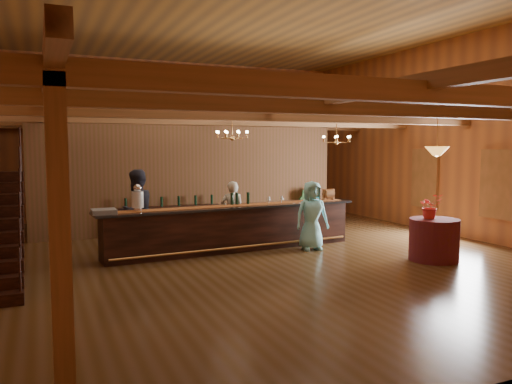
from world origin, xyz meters
name	(u,v)px	position (x,y,z in m)	size (l,w,h in m)	color
floor	(257,252)	(0.00, 0.00, 0.00)	(14.00, 14.00, 0.00)	#51361F
ceiling	(257,14)	(0.00, 0.00, 5.50)	(14.00, 14.00, 0.00)	olive
wall_back	(179,139)	(0.00, 7.00, 2.75)	(12.00, 0.10, 5.50)	#B06432
wall_right	(453,137)	(6.00, 0.00, 2.75)	(0.10, 14.00, 5.50)	#B06432
beam_grid	(249,115)	(0.00, 0.51, 3.24)	(11.90, 13.90, 0.39)	#A4623B
support_posts	(266,187)	(0.00, -0.50, 1.60)	(9.20, 10.20, 3.20)	#A4623B
partition_wall	(194,179)	(-0.50, 3.50, 1.55)	(9.00, 0.18, 3.10)	brown
window_right_front	(499,184)	(5.95, -1.60, 1.55)	(0.12, 1.05, 1.75)	white
window_right_back	(425,178)	(5.95, 1.00, 1.55)	(0.12, 1.05, 1.75)	white
backroom_boxes	(183,206)	(-0.29, 5.50, 0.53)	(4.10, 0.60, 1.10)	#3C190F
tasting_bar	(233,228)	(-0.43, 0.46, 0.55)	(6.53, 1.22, 1.09)	#3C190F
beverage_dispenser	(138,198)	(-2.70, 0.38, 1.37)	(0.26, 0.26, 0.60)	silver
glass_rack_tray	(104,212)	(-3.44, 0.23, 1.13)	(0.50, 0.50, 0.10)	gray
raffle_drum	(329,194)	(2.32, 0.58, 1.26)	(0.34, 0.24, 0.30)	#965A29
bar_bottle_0	(232,199)	(-0.40, 0.59, 1.23)	(0.07, 0.07, 0.30)	black
bar_bottle_1	(237,199)	(-0.27, 0.60, 1.23)	(0.07, 0.07, 0.30)	black
bar_bottle_2	(248,198)	(0.03, 0.62, 1.23)	(0.07, 0.07, 0.30)	black
backbar_shelf	(171,220)	(-1.28, 3.22, 0.40)	(2.88, 0.45, 0.81)	#3C190F
round_table	(434,240)	(3.24, -2.29, 0.46)	(1.06, 1.06, 0.92)	#5B1629
chandelier_left	(232,134)	(-0.38, 0.61, 2.79)	(0.80, 0.80, 0.57)	tan
chandelier_right	(336,139)	(2.57, 0.65, 2.70)	(0.80, 0.80, 0.66)	tan
pendant_lamp	(437,151)	(3.24, -2.29, 2.40)	(0.52, 0.52, 0.90)	tan
bartender	(232,213)	(-0.16, 1.20, 0.81)	(0.59, 0.39, 1.62)	beige
staff_second	(136,211)	(-2.58, 1.21, 0.98)	(0.95, 0.74, 1.96)	#2A2C3A
guest	(312,216)	(1.36, -0.22, 0.83)	(0.82, 0.53, 1.67)	#87E6ED
floor_plant	(300,206)	(2.96, 3.30, 0.61)	(0.67, 0.54, 1.21)	#2B5126
table_flowers	(430,206)	(3.17, -2.22, 1.19)	(0.49, 0.43, 0.55)	red
table_vase	(429,213)	(3.13, -2.24, 1.05)	(0.13, 0.13, 0.26)	tan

